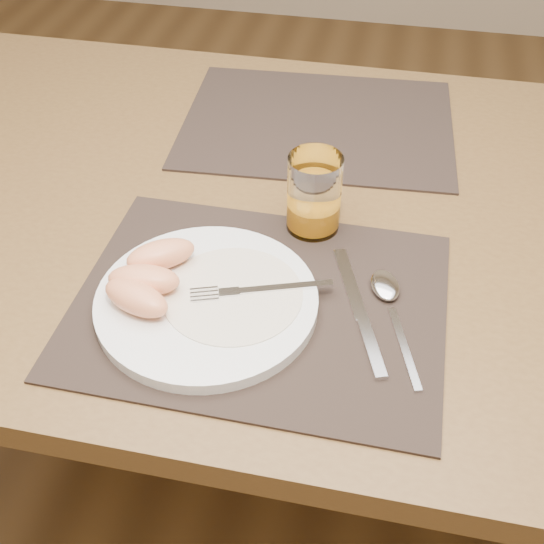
{
  "coord_description": "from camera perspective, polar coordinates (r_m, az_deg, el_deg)",
  "views": [
    {
      "loc": [
        0.15,
        -0.8,
        1.35
      ],
      "look_at": [
        0.02,
        -0.18,
        0.77
      ],
      "focal_mm": 45.0,
      "sensor_mm": 36.0,
      "label": 1
    }
  ],
  "objects": [
    {
      "name": "placemat_near",
      "position": [
        0.84,
        -1.03,
        -2.6
      ],
      "size": [
        0.45,
        0.35,
        0.0
      ],
      "primitive_type": "cube",
      "rotation": [
        0.0,
        0.0,
        -0.01
      ],
      "color": "#2C211B",
      "rests_on": "table"
    },
    {
      "name": "plate",
      "position": [
        0.83,
        -5.47,
        -2.45
      ],
      "size": [
        0.27,
        0.27,
        0.02
      ],
      "primitive_type": "cylinder",
      "color": "white",
      "rests_on": "placemat_near"
    },
    {
      "name": "plate_dressing",
      "position": [
        0.82,
        -3.32,
        -1.85
      ],
      "size": [
        0.17,
        0.17,
        0.0
      ],
      "color": "white",
      "rests_on": "plate"
    },
    {
      "name": "table",
      "position": [
        1.06,
        0.99,
        2.53
      ],
      "size": [
        1.4,
        0.9,
        0.75
      ],
      "color": "brown",
      "rests_on": "ground"
    },
    {
      "name": "ground",
      "position": [
        1.57,
        0.69,
        -16.44
      ],
      "size": [
        5.0,
        5.0,
        0.0
      ],
      "primitive_type": "plane",
      "color": "brown",
      "rests_on": "ground"
    },
    {
      "name": "grapefruit_wedges",
      "position": [
        0.83,
        -10.4,
        -0.41
      ],
      "size": [
        0.1,
        0.15,
        0.04
      ],
      "color": "#EF9661",
      "rests_on": "plate"
    },
    {
      "name": "fork",
      "position": [
        0.82,
        -1.92,
        -1.57
      ],
      "size": [
        0.17,
        0.07,
        0.0
      ],
      "color": "silver",
      "rests_on": "plate"
    },
    {
      "name": "placemat_far",
      "position": [
        1.18,
        3.86,
        12.34
      ],
      "size": [
        0.47,
        0.38,
        0.0
      ],
      "primitive_type": "cube",
      "rotation": [
        0.0,
        0.0,
        0.06
      ],
      "color": "#2C211B",
      "rests_on": "table"
    },
    {
      "name": "knife",
      "position": [
        0.82,
        7.54,
        -3.96
      ],
      "size": [
        0.09,
        0.21,
        0.01
      ],
      "color": "silver",
      "rests_on": "placemat_near"
    },
    {
      "name": "spoon",
      "position": [
        0.85,
        9.65,
        -1.81
      ],
      "size": [
        0.08,
        0.19,
        0.01
      ],
      "color": "silver",
      "rests_on": "placemat_near"
    },
    {
      "name": "juice_glass",
      "position": [
        0.92,
        3.53,
        6.27
      ],
      "size": [
        0.07,
        0.07,
        0.11
      ],
      "color": "white",
      "rests_on": "placemat_near"
    }
  ]
}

